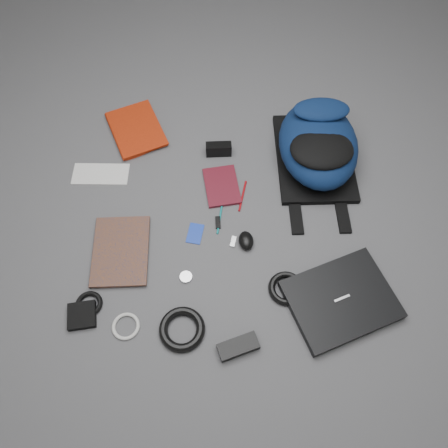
{
  "coord_description": "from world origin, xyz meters",
  "views": [
    {
      "loc": [
        0.01,
        -0.8,
        1.5
      ],
      "look_at": [
        0.0,
        0.0,
        0.02
      ],
      "focal_mm": 35.0,
      "sensor_mm": 36.0,
      "label": 1
    }
  ],
  "objects_px": {
    "pouch": "(82,315)",
    "backpack": "(318,144)",
    "laptop": "(341,300)",
    "power_brick": "(238,347)",
    "mouse": "(246,241)",
    "dvd_case": "(222,186)",
    "compact_camera": "(219,149)",
    "comic_book": "(93,252)",
    "textbook_red": "(114,137)"
  },
  "relations": [
    {
      "from": "textbook_red",
      "to": "compact_camera",
      "type": "distance_m",
      "value": 0.46
    },
    {
      "from": "comic_book",
      "to": "dvd_case",
      "type": "bearing_deg",
      "value": 29.63
    },
    {
      "from": "laptop",
      "to": "power_brick",
      "type": "bearing_deg",
      "value": -178.03
    },
    {
      "from": "comic_book",
      "to": "pouch",
      "type": "bearing_deg",
      "value": -92.9
    },
    {
      "from": "textbook_red",
      "to": "pouch",
      "type": "bearing_deg",
      "value": -114.72
    },
    {
      "from": "textbook_red",
      "to": "dvd_case",
      "type": "distance_m",
      "value": 0.53
    },
    {
      "from": "textbook_red",
      "to": "compact_camera",
      "type": "relative_size",
      "value": 2.57
    },
    {
      "from": "compact_camera",
      "to": "mouse",
      "type": "xyz_separation_m",
      "value": [
        0.11,
        -0.42,
        -0.01
      ]
    },
    {
      "from": "pouch",
      "to": "comic_book",
      "type": "bearing_deg",
      "value": 90.28
    },
    {
      "from": "backpack",
      "to": "compact_camera",
      "type": "xyz_separation_m",
      "value": [
        -0.4,
        0.02,
        -0.07
      ]
    },
    {
      "from": "compact_camera",
      "to": "mouse",
      "type": "bearing_deg",
      "value": -78.52
    },
    {
      "from": "mouse",
      "to": "power_brick",
      "type": "distance_m",
      "value": 0.4
    },
    {
      "from": "laptop",
      "to": "power_brick",
      "type": "height_order",
      "value": "laptop"
    },
    {
      "from": "backpack",
      "to": "comic_book",
      "type": "xyz_separation_m",
      "value": [
        -0.86,
        -0.46,
        -0.09
      ]
    },
    {
      "from": "backpack",
      "to": "mouse",
      "type": "distance_m",
      "value": 0.5
    },
    {
      "from": "laptop",
      "to": "dvd_case",
      "type": "height_order",
      "value": "laptop"
    },
    {
      "from": "backpack",
      "to": "dvd_case",
      "type": "relative_size",
      "value": 2.63
    },
    {
      "from": "dvd_case",
      "to": "laptop",
      "type": "bearing_deg",
      "value": -58.69
    },
    {
      "from": "textbook_red",
      "to": "power_brick",
      "type": "relative_size",
      "value": 2.02
    },
    {
      "from": "dvd_case",
      "to": "power_brick",
      "type": "distance_m",
      "value": 0.65
    },
    {
      "from": "dvd_case",
      "to": "comic_book",
      "type": "bearing_deg",
      "value": -157.83
    },
    {
      "from": "backpack",
      "to": "comic_book",
      "type": "relative_size",
      "value": 1.72
    },
    {
      "from": "laptop",
      "to": "power_brick",
      "type": "distance_m",
      "value": 0.4
    },
    {
      "from": "compact_camera",
      "to": "pouch",
      "type": "relative_size",
      "value": 1.13
    },
    {
      "from": "compact_camera",
      "to": "pouch",
      "type": "xyz_separation_m",
      "value": [
        -0.46,
        -0.72,
        -0.02
      ]
    },
    {
      "from": "power_brick",
      "to": "dvd_case",
      "type": "bearing_deg",
      "value": 75.05
    },
    {
      "from": "comic_book",
      "to": "mouse",
      "type": "distance_m",
      "value": 0.58
    },
    {
      "from": "laptop",
      "to": "textbook_red",
      "type": "bearing_deg",
      "value": 118.42
    },
    {
      "from": "backpack",
      "to": "power_brick",
      "type": "height_order",
      "value": "backpack"
    },
    {
      "from": "laptop",
      "to": "power_brick",
      "type": "relative_size",
      "value": 2.62
    },
    {
      "from": "pouch",
      "to": "textbook_red",
      "type": "bearing_deg",
      "value": 89.96
    },
    {
      "from": "power_brick",
      "to": "mouse",
      "type": "bearing_deg",
      "value": 64.84
    },
    {
      "from": "textbook_red",
      "to": "laptop",
      "type": "bearing_deg",
      "value": -63.17
    },
    {
      "from": "backpack",
      "to": "laptop",
      "type": "xyz_separation_m",
      "value": [
        0.04,
        -0.63,
        -0.08
      ]
    },
    {
      "from": "comic_book",
      "to": "pouch",
      "type": "xyz_separation_m",
      "value": [
        0.0,
        -0.24,
        0.0
      ]
    },
    {
      "from": "mouse",
      "to": "dvd_case",
      "type": "bearing_deg",
      "value": 102.24
    },
    {
      "from": "mouse",
      "to": "textbook_red",
      "type": "bearing_deg",
      "value": 130.39
    },
    {
      "from": "comic_book",
      "to": "power_brick",
      "type": "relative_size",
      "value": 2.08
    },
    {
      "from": "backpack",
      "to": "laptop",
      "type": "height_order",
      "value": "backpack"
    },
    {
      "from": "dvd_case",
      "to": "compact_camera",
      "type": "bearing_deg",
      "value": 84.78
    },
    {
      "from": "backpack",
      "to": "compact_camera",
      "type": "distance_m",
      "value": 0.41
    },
    {
      "from": "textbook_red",
      "to": "compact_camera",
      "type": "bearing_deg",
      "value": -33.34
    },
    {
      "from": "backpack",
      "to": "power_brick",
      "type": "bearing_deg",
      "value": -114.47
    },
    {
      "from": "dvd_case",
      "to": "pouch",
      "type": "height_order",
      "value": "pouch"
    },
    {
      "from": "laptop",
      "to": "compact_camera",
      "type": "bearing_deg",
      "value": 101.41
    },
    {
      "from": "pouch",
      "to": "backpack",
      "type": "bearing_deg",
      "value": 39.0
    },
    {
      "from": "backpack",
      "to": "mouse",
      "type": "bearing_deg",
      "value": -128.51
    },
    {
      "from": "mouse",
      "to": "power_brick",
      "type": "xyz_separation_m",
      "value": [
        -0.03,
        -0.4,
        -0.0
      ]
    },
    {
      "from": "comic_book",
      "to": "textbook_red",
      "type": "bearing_deg",
      "value": 86.63
    },
    {
      "from": "laptop",
      "to": "comic_book",
      "type": "relative_size",
      "value": 1.26
    }
  ]
}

